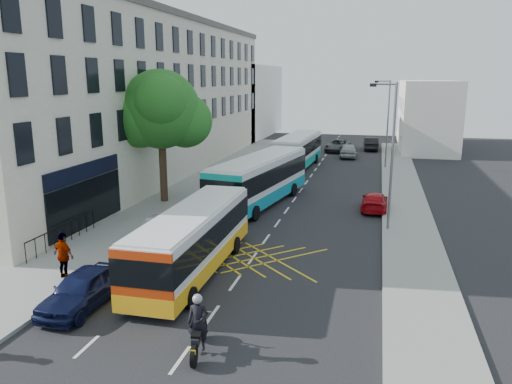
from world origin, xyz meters
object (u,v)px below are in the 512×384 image
Objects in this scene: parked_car_silver at (161,233)px; lamp_far at (387,119)px; bus_near at (193,240)px; red_hatchback at (374,201)px; distant_car_grey at (337,146)px; bus_mid at (260,179)px; lamp_near at (391,149)px; street_tree at (160,110)px; motorbike at (198,326)px; distant_car_silver at (348,150)px; pedestrian_far at (64,256)px; parked_car_blue at (82,289)px; bus_far at (298,151)px; distant_car_dark at (371,144)px.

lamp_far is at bearing 69.45° from parked_car_silver.
lamp_far reaches higher than bus_near.
distant_car_grey is (-4.50, 25.74, 0.10)m from red_hatchback.
red_hatchback is 26.13m from distant_car_grey.
bus_near is at bearing -80.64° from bus_mid.
lamp_near is 12.12m from bus_near.
distant_car_grey is at bearing 92.82° from bus_mid.
street_tree is 3.94× the size of motorbike.
distant_car_grey is 1.10× the size of distant_car_silver.
street_tree is 0.75× the size of bus_mid.
street_tree reaches higher than pedestrian_far.
red_hatchback is 2.02× the size of pedestrian_far.
pedestrian_far is (-2.10, 1.99, 0.43)m from parked_car_blue.
lamp_far is 8.66m from bus_far.
red_hatchback is (5.08, 18.96, -0.35)m from motorbike.
parked_car_silver is (3.61, -8.48, -5.56)m from street_tree.
distant_car_dark is at bearing 67.76° from bus_far.
bus_far is 2.47× the size of distant_car_dark.
bus_near is at bearing -135.20° from lamp_near.
street_tree reaches higher than red_hatchback.
parked_car_silver is (-11.10, -25.51, -3.88)m from lamp_far.
bus_far reaches higher than distant_car_grey.
lamp_far is at bearing 90.00° from lamp_near.
distant_car_silver is (11.01, 23.08, -5.54)m from street_tree.
distant_car_grey is at bearing 80.02° from motorbike.
street_tree reaches higher than distant_car_silver.
distant_car_silver reaches higher than parked_car_silver.
bus_mid reaches higher than bus_near.
lamp_far is 1.80× the size of distant_car_silver.
bus_near is at bearing -137.08° from pedestrian_far.
lamp_far reaches higher than distant_car_grey.
distant_car_grey is (-5.20, 30.22, -3.94)m from lamp_near.
distant_car_dark is at bearing 37.52° from distant_car_grey.
distant_car_dark is at bearing 75.51° from motorbike.
lamp_far is 1.78× the size of distant_car_dark.
distant_car_dark reaches higher than parked_car_blue.
distant_car_silver is (2.08, 40.52, -0.18)m from motorbike.
distant_car_dark is at bearing -87.01° from red_hatchback.
red_hatchback is at bearing 87.95° from distant_car_dark.
parked_car_blue is 1.04× the size of red_hatchback.
motorbike is 0.53× the size of parked_car_blue.
bus_mid is at bearing 76.00° from distant_car_silver.
lamp_near is at bearing 44.47° from bus_near.
motorbike is at bearing -19.50° from parked_car_blue.
lamp_near is 30.91m from distant_car_grey.
bus_mid is 2.66× the size of distant_car_silver.
lamp_near is at bearing 100.22° from red_hatchback.
pedestrian_far reaches higher than distant_car_grey.
lamp_far is 16.05m from red_hatchback.
street_tree is 14.50m from pedestrian_far.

